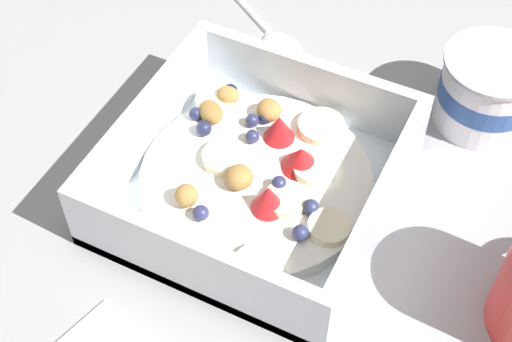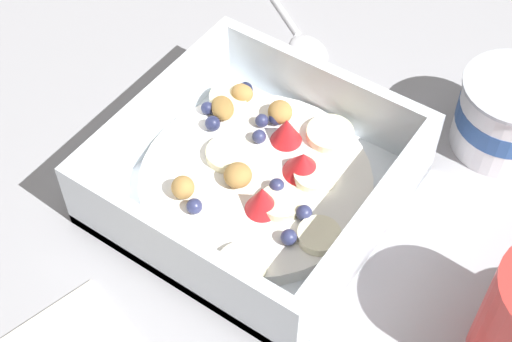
% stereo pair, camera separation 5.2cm
% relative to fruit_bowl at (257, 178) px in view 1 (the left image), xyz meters
% --- Properties ---
extents(ground_plane, '(2.40, 2.40, 0.00)m').
position_rel_fruit_bowl_xyz_m(ground_plane, '(0.01, -0.02, -0.02)').
color(ground_plane, '#9E9EA3').
extents(fruit_bowl, '(0.20, 0.20, 0.06)m').
position_rel_fruit_bowl_xyz_m(fruit_bowl, '(0.00, 0.00, 0.00)').
color(fruit_bowl, white).
rests_on(fruit_bowl, ground).
extents(spoon, '(0.11, 0.16, 0.01)m').
position_rel_fruit_bowl_xyz_m(spoon, '(-0.18, -0.08, -0.02)').
color(spoon, silver).
rests_on(spoon, ground).
extents(yogurt_cup, '(0.08, 0.08, 0.07)m').
position_rel_fruit_bowl_xyz_m(yogurt_cup, '(-0.16, 0.13, 0.01)').
color(yogurt_cup, white).
rests_on(yogurt_cup, ground).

